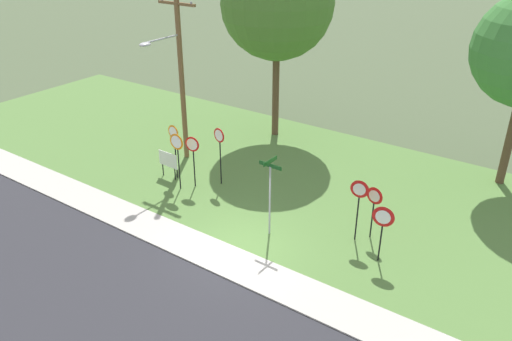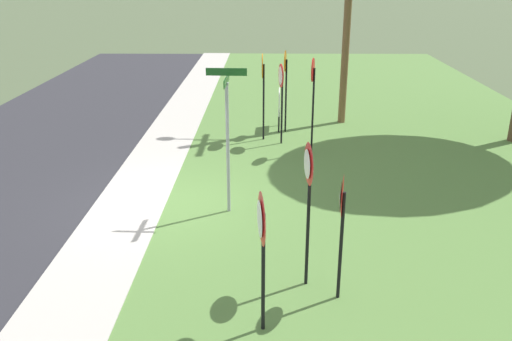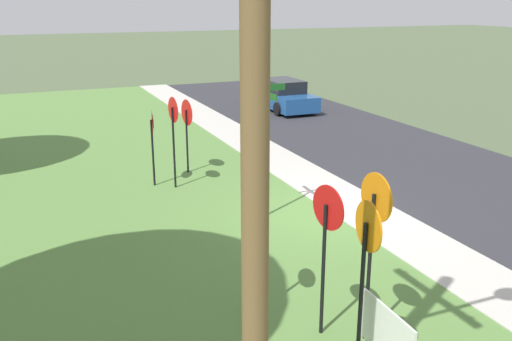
% 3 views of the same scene
% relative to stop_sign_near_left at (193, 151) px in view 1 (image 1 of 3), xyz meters
% --- Properties ---
extents(ground_plane, '(160.00, 160.00, 0.00)m').
position_rel_stop_sign_near_left_xyz_m(ground_plane, '(4.33, -2.66, -1.75)').
color(ground_plane, '#4C5B3D').
extents(road_asphalt, '(44.00, 6.40, 0.01)m').
position_rel_stop_sign_near_left_xyz_m(road_asphalt, '(4.33, -7.46, -1.75)').
color(road_asphalt, '#2D2D33').
rests_on(road_asphalt, ground_plane).
extents(sidewalk_strip, '(44.00, 1.60, 0.06)m').
position_rel_stop_sign_near_left_xyz_m(sidewalk_strip, '(4.33, -3.46, -1.72)').
color(sidewalk_strip, '#BCB7AD').
rests_on(sidewalk_strip, ground_plane).
extents(grass_median, '(44.00, 12.00, 0.04)m').
position_rel_stop_sign_near_left_xyz_m(grass_median, '(4.33, 3.34, -1.73)').
color(grass_median, '#567F3D').
rests_on(grass_median, ground_plane).
extents(stop_sign_near_left, '(0.67, 0.14, 2.37)m').
position_rel_stop_sign_near_left_xyz_m(stop_sign_near_left, '(0.00, 0.00, 0.00)').
color(stop_sign_near_left, black).
rests_on(stop_sign_near_left, grass_median).
extents(stop_sign_near_right, '(0.64, 0.12, 2.57)m').
position_rel_stop_sign_near_left_xyz_m(stop_sign_near_right, '(-1.22, 0.16, 0.13)').
color(stop_sign_near_right, black).
rests_on(stop_sign_near_right, grass_median).
extents(stop_sign_far_left, '(0.71, 0.09, 2.60)m').
position_rel_stop_sign_near_left_xyz_m(stop_sign_far_left, '(-0.38, -0.54, 0.18)').
color(stop_sign_far_left, black).
rests_on(stop_sign_far_left, grass_median).
extents(stop_sign_far_center, '(0.63, 0.15, 2.67)m').
position_rel_stop_sign_near_left_xyz_m(stop_sign_far_center, '(0.80, 0.84, 0.20)').
color(stop_sign_far_center, black).
rests_on(stop_sign_far_center, grass_median).
extents(yield_sign_near_left, '(0.66, 0.15, 2.10)m').
position_rel_stop_sign_near_left_xyz_m(yield_sign_near_left, '(7.98, 0.70, -0.17)').
color(yield_sign_near_left, black).
rests_on(yield_sign_near_left, grass_median).
extents(yield_sign_near_right, '(0.75, 0.14, 2.16)m').
position_rel_stop_sign_near_left_xyz_m(yield_sign_near_right, '(8.79, -0.49, -0.11)').
color(yield_sign_near_right, black).
rests_on(yield_sign_near_right, grass_median).
extents(yield_sign_far_left, '(0.68, 0.13, 2.47)m').
position_rel_stop_sign_near_left_xyz_m(yield_sign_far_left, '(7.59, 0.22, 0.12)').
color(yield_sign_far_left, black).
rests_on(yield_sign_far_left, grass_median).
extents(street_name_post, '(0.96, 0.82, 3.10)m').
position_rel_stop_sign_near_left_xyz_m(street_name_post, '(4.77, -1.22, 0.12)').
color(street_name_post, '#9EA0A8').
rests_on(street_name_post, grass_median).
extents(utility_pole, '(2.10, 2.46, 8.32)m').
position_rel_stop_sign_near_left_xyz_m(utility_pole, '(-2.38, 1.97, 2.80)').
color(utility_pole, brown).
rests_on(utility_pole, grass_median).
extents(notice_board, '(1.10, 0.07, 1.25)m').
position_rel_stop_sign_near_left_xyz_m(notice_board, '(-1.53, -0.01, -0.88)').
color(notice_board, black).
rests_on(notice_board, grass_median).
extents(oak_tree_left, '(5.63, 5.63, 9.75)m').
position_rel_stop_sign_near_left_xyz_m(oak_tree_left, '(-0.38, 7.12, 5.21)').
color(oak_tree_left, brown).
rests_on(oak_tree_left, grass_median).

